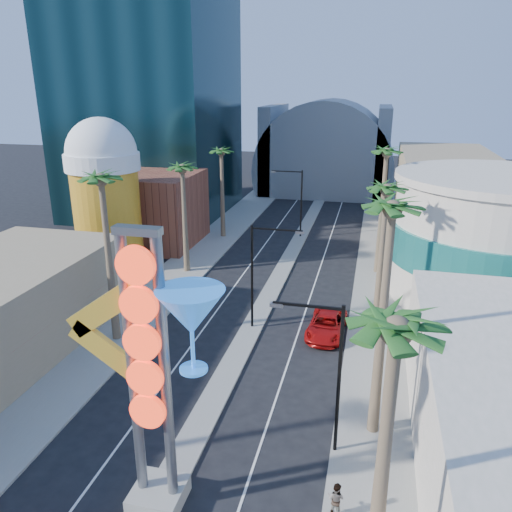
{
  "coord_description": "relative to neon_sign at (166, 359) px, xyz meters",
  "views": [
    {
      "loc": [
        8.11,
        -12.65,
        17.36
      ],
      "look_at": [
        -0.03,
        21.37,
        5.25
      ],
      "focal_mm": 35.0,
      "sensor_mm": 36.0,
      "label": 1
    }
  ],
  "objects": [
    {
      "name": "palm_2",
      "position": [
        -9.82,
        27.04,
        2.17
      ],
      "size": [
        2.4,
        2.4,
        11.2
      ],
      "color": "brown",
      "rests_on": "ground"
    },
    {
      "name": "streetlight_0",
      "position": [
        -0.27,
        17.04,
        -2.43
      ],
      "size": [
        3.79,
        0.25,
        8.0
      ],
      "color": "black",
      "rests_on": "ground"
    },
    {
      "name": "filler_east",
      "position": [
        15.18,
        45.04,
        -2.31
      ],
      "size": [
        10.0,
        20.0,
        10.0
      ],
      "primitive_type": "cube",
      "color": "#958360",
      "rests_on": "ground"
    },
    {
      "name": "hotel_tower",
      "position": [
        -22.82,
        49.04,
        17.69
      ],
      "size": [
        20.0,
        20.0,
        50.0
      ],
      "primitive_type": "cube",
      "color": "black",
      "rests_on": "ground"
    },
    {
      "name": "pedestrian_b",
      "position": [
        6.74,
        1.11,
        -6.39
      ],
      "size": [
        0.91,
        0.81,
        1.54
      ],
      "primitive_type": "imported",
      "rotation": [
        0.0,
        0.0,
        2.77
      ],
      "color": "gray",
      "rests_on": "sidewalk_east"
    },
    {
      "name": "neon_sign",
      "position": [
        0.0,
        0.0,
        0.0
      ],
      "size": [
        6.53,
        2.6,
        12.55
      ],
      "color": "gray",
      "rests_on": "ground"
    },
    {
      "name": "streetlight_2",
      "position": [
        5.91,
        5.04,
        -2.47
      ],
      "size": [
        3.45,
        0.25,
        8.0
      ],
      "color": "black",
      "rests_on": "ground"
    },
    {
      "name": "palm_7",
      "position": [
        8.18,
        31.04,
        3.52
      ],
      "size": [
        2.4,
        2.4,
        12.7
      ],
      "color": "brown",
      "rests_on": "ground"
    },
    {
      "name": "palm_3",
      "position": [
        -9.82,
        39.04,
        2.17
      ],
      "size": [
        2.4,
        2.4,
        11.2
      ],
      "color": "brown",
      "rests_on": "ground"
    },
    {
      "name": "streetlight_1",
      "position": [
        -1.36,
        41.04,
        -2.43
      ],
      "size": [
        3.79,
        0.25,
        8.0
      ],
      "color": "black",
      "rests_on": "ground"
    },
    {
      "name": "sidewalk_west",
      "position": [
        -10.32,
        32.04,
        -7.23
      ],
      "size": [
        5.0,
        100.0,
        0.15
      ],
      "primitive_type": "cube",
      "color": "gray",
      "rests_on": "ground"
    },
    {
      "name": "turquoise_building",
      "position": [
        17.18,
        27.04,
        -2.06
      ],
      "size": [
        16.6,
        16.6,
        10.6
      ],
      "color": "beige",
      "rests_on": "ground"
    },
    {
      "name": "canopy",
      "position": [
        -0.82,
        69.04,
        -3.0
      ],
      "size": [
        22.0,
        16.0,
        22.0
      ],
      "color": "slate",
      "rests_on": "ground"
    },
    {
      "name": "palm_6",
      "position": [
        8.18,
        19.04,
        2.62
      ],
      "size": [
        2.4,
        2.4,
        11.7
      ],
      "color": "brown",
      "rests_on": "ground"
    },
    {
      "name": "palm_4",
      "position": [
        8.18,
        -2.96,
        3.07
      ],
      "size": [
        2.4,
        2.4,
        12.2
      ],
      "color": "brown",
      "rests_on": "ground"
    },
    {
      "name": "palm_5",
      "position": [
        8.18,
        7.04,
        3.96
      ],
      "size": [
        2.4,
        2.4,
        13.2
      ],
      "color": "brown",
      "rests_on": "ground"
    },
    {
      "name": "beer_mug",
      "position": [
        -17.82,
        27.04,
        0.54
      ],
      "size": [
        7.0,
        7.0,
        14.5
      ],
      "color": "#BE7919",
      "rests_on": "ground"
    },
    {
      "name": "brick_filler_west",
      "position": [
        -16.82,
        35.04,
        -3.31
      ],
      "size": [
        10.0,
        10.0,
        8.0
      ],
      "primitive_type": "cube",
      "color": "brown",
      "rests_on": "ground"
    },
    {
      "name": "red_pickup",
      "position": [
        4.71,
        17.29,
        -6.55
      ],
      "size": [
        2.81,
        5.59,
        1.52
      ],
      "primitive_type": "imported",
      "rotation": [
        0.0,
        0.0,
        -0.06
      ],
      "color": "#B50E0D",
      "rests_on": "ground"
    },
    {
      "name": "sidewalk_east",
      "position": [
        8.68,
        32.04,
        -7.23
      ],
      "size": [
        5.0,
        100.0,
        0.15
      ],
      "primitive_type": "cube",
      "color": "gray",
      "rests_on": "ground"
    },
    {
      "name": "palm_1",
      "position": [
        -9.82,
        13.04,
        3.52
      ],
      "size": [
        2.4,
        2.4,
        12.7
      ],
      "color": "brown",
      "rests_on": "ground"
    },
    {
      "name": "median",
      "position": [
        -0.82,
        35.04,
        -7.23
      ],
      "size": [
        1.6,
        84.0,
        0.15
      ],
      "primitive_type": "cube",
      "color": "gray",
      "rests_on": "ground"
    }
  ]
}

